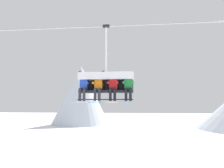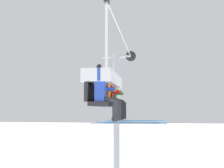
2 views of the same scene
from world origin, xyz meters
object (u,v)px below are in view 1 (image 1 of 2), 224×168
object	(u,v)px
skier_blue	(83,86)
skier_orange	(98,86)
skier_red	(113,86)
skier_green	(128,86)
chairlift_chair	(106,79)

from	to	relation	value
skier_blue	skier_orange	size ratio (longest dim) A/B	1.00
skier_blue	skier_red	bearing A→B (deg)	-0.31
skier_red	skier_green	xyz separation A→B (m)	(0.62, 0.00, 0.00)
skier_blue	skier_red	size ratio (longest dim) A/B	1.00
skier_red	skier_orange	bearing A→B (deg)	179.37
chairlift_chair	skier_red	distance (m)	0.49
chairlift_chair	skier_orange	xyz separation A→B (m)	(-0.31, -0.21, -0.29)
skier_blue	skier_green	distance (m)	1.87
chairlift_chair	skier_red	size ratio (longest dim) A/B	1.89
skier_orange	skier_red	xyz separation A→B (m)	(0.62, -0.01, -0.02)
chairlift_chair	skier_orange	world-z (taller)	chairlift_chair
skier_orange	skier_red	size ratio (longest dim) A/B	1.00
skier_blue	skier_green	xyz separation A→B (m)	(1.87, -0.01, -0.02)
skier_orange	skier_green	bearing A→B (deg)	-0.32
skier_red	skier_green	world-z (taller)	same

